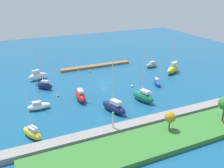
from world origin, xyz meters
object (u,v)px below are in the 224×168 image
object	(u,v)px
sailboat_yellow_off_beacon	(32,133)
mooring_buoy_yellow	(90,71)
sailboat_gray_inner_mooring	(152,65)
pier_dock	(96,66)
sailboat_white_center_basin	(38,76)
harbor_beacon	(113,119)
mooring_buoy_orange	(58,96)
sailboat_blue_by_breakwater	(157,82)
mooring_buoy_white	(132,86)
sailboat_green_lone_south	(143,96)
sailboat_red_far_north	(80,95)
park_tree_west	(170,117)
sailboat_navy_far_south	(44,85)
sailboat_navy_west_end	(114,107)
sailboat_yellow_lone_north	(173,69)
sailboat_white_near_pier	(39,106)

from	to	relation	value
sailboat_yellow_off_beacon	mooring_buoy_yellow	size ratio (longest dim) A/B	13.00
sailboat_gray_inner_mooring	mooring_buoy_yellow	world-z (taller)	sailboat_gray_inner_mooring
pier_dock	sailboat_white_center_basin	distance (m)	22.51
harbor_beacon	mooring_buoy_orange	size ratio (longest dim) A/B	6.17
sailboat_white_center_basin	harbor_beacon	bearing A→B (deg)	-88.23
sailboat_blue_by_breakwater	mooring_buoy_white	xyz separation A→B (m)	(7.83, -1.95, -0.56)
sailboat_green_lone_south	sailboat_gray_inner_mooring	world-z (taller)	sailboat_green_lone_south
sailboat_blue_by_breakwater	sailboat_red_far_north	bearing A→B (deg)	-74.56
park_tree_west	sailboat_red_far_north	distance (m)	26.02
sailboat_white_center_basin	sailboat_yellow_off_beacon	size ratio (longest dim) A/B	1.13
mooring_buoy_orange	mooring_buoy_yellow	bearing A→B (deg)	-133.54
sailboat_navy_far_south	sailboat_navy_west_end	bearing A→B (deg)	166.17
sailboat_navy_far_south	mooring_buoy_yellow	distance (m)	19.63
sailboat_yellow_lone_north	mooring_buoy_yellow	distance (m)	29.46
sailboat_white_near_pier	mooring_buoy_yellow	xyz separation A→B (m)	(-21.06, -21.29, -0.58)
park_tree_west	mooring_buoy_white	world-z (taller)	park_tree_west
sailboat_green_lone_south	mooring_buoy_yellow	bearing A→B (deg)	-7.63
sailboat_white_center_basin	sailboat_navy_far_south	bearing A→B (deg)	-98.71
sailboat_blue_by_breakwater	sailboat_navy_west_end	size ratio (longest dim) A/B	0.54
sailboat_white_center_basin	sailboat_yellow_off_beacon	bearing A→B (deg)	-113.01
sailboat_white_center_basin	sailboat_yellow_lone_north	size ratio (longest dim) A/B	0.86
harbor_beacon	sailboat_blue_by_breakwater	world-z (taller)	sailboat_blue_by_breakwater
sailboat_white_center_basin	sailboat_green_lone_south	xyz separation A→B (m)	(-23.26, 27.80, 0.07)
sailboat_yellow_lone_north	sailboat_green_lone_south	bearing A→B (deg)	6.40
sailboat_blue_by_breakwater	sailboat_yellow_off_beacon	distance (m)	41.21
pier_dock	harbor_beacon	size ratio (longest dim) A/B	7.28
sailboat_white_near_pier	sailboat_gray_inner_mooring	bearing A→B (deg)	21.63
sailboat_red_far_north	mooring_buoy_orange	xyz separation A→B (m)	(5.10, -4.67, -1.13)
sailboat_green_lone_south	sailboat_white_near_pier	distance (m)	27.06
sailboat_gray_inner_mooring	sailboat_yellow_lone_north	bearing A→B (deg)	106.59
pier_dock	sailboat_yellow_lone_north	distance (m)	28.42
harbor_beacon	park_tree_west	distance (m)	11.75
sailboat_navy_far_south	sailboat_navy_west_end	world-z (taller)	sailboat_navy_west_end
harbor_beacon	mooring_buoy_yellow	size ratio (longest dim) A/B	4.88
sailboat_blue_by_breakwater	sailboat_red_far_north	world-z (taller)	sailboat_red_far_north
sailboat_blue_by_breakwater	mooring_buoy_orange	xyz separation A→B (m)	(30.04, -4.35, -0.61)
sailboat_yellow_lone_north	sailboat_navy_far_south	world-z (taller)	sailboat_yellow_lone_north
sailboat_blue_by_breakwater	sailboat_red_far_north	size ratio (longest dim) A/B	0.65
sailboat_navy_west_end	harbor_beacon	bearing A→B (deg)	134.39
harbor_beacon	mooring_buoy_white	xyz separation A→B (m)	(-15.51, -20.03, -3.03)
harbor_beacon	sailboat_navy_far_south	bearing A→B (deg)	-72.75
sailboat_white_center_basin	mooring_buoy_white	bearing A→B (deg)	-48.06
sailboat_white_near_pier	sailboat_navy_west_end	xyz separation A→B (m)	(-16.67, 8.82, 0.38)
park_tree_west	mooring_buoy_orange	distance (m)	32.69
sailboat_white_near_pier	mooring_buoy_orange	world-z (taller)	sailboat_white_near_pier
pier_dock	sailboat_blue_by_breakwater	xyz separation A→B (m)	(-11.08, 24.55, 0.50)
pier_dock	sailboat_white_near_pier	bearing A→B (deg)	45.77
sailboat_gray_inner_mooring	mooring_buoy_white	bearing A→B (deg)	34.66
sailboat_gray_inner_mooring	sailboat_yellow_off_beacon	bearing A→B (deg)	25.15
harbor_beacon	sailboat_gray_inner_mooring	size ratio (longest dim) A/B	0.41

